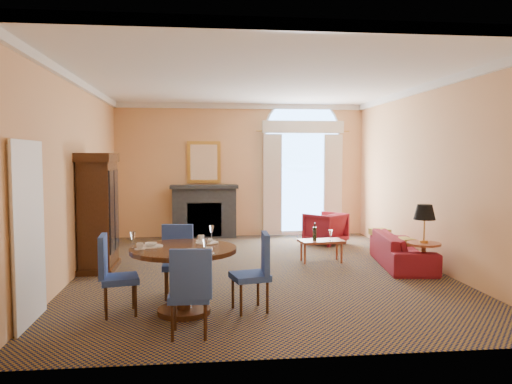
{
  "coord_description": "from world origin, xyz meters",
  "views": [
    {
      "loc": [
        -0.99,
        -8.33,
        1.93
      ],
      "look_at": [
        0.0,
        0.5,
        1.3
      ],
      "focal_mm": 35.0,
      "sensor_mm": 36.0,
      "label": 1
    }
  ],
  "objects": [
    {
      "name": "dining_chair_west",
      "position": [
        -2.07,
        -2.18,
        0.56
      ],
      "size": [
        0.52,
        0.52,
        0.98
      ],
      "rotation": [
        0.0,
        0.0,
        -1.36
      ],
      "color": "#27469B",
      "rests_on": "ground"
    },
    {
      "name": "sofa",
      "position": [
        2.55,
        0.04,
        0.28
      ],
      "size": [
        1.03,
        2.03,
        0.57
      ],
      "primitive_type": "imported",
      "rotation": [
        0.0,
        0.0,
        1.43
      ],
      "color": "maroon",
      "rests_on": "ground"
    },
    {
      "name": "armoire",
      "position": [
        -2.72,
        0.34,
        0.96
      ],
      "size": [
        0.57,
        1.01,
        1.99
      ],
      "color": "black",
      "rests_on": "ground"
    },
    {
      "name": "room_envelope",
      "position": [
        -0.03,
        0.67,
        2.51
      ],
      "size": [
        6.04,
        7.52,
        3.45
      ],
      "color": "#EFB072",
      "rests_on": "ground"
    },
    {
      "name": "coffee_table",
      "position": [
        1.2,
        0.52,
        0.39
      ],
      "size": [
        0.85,
        0.53,
        0.73
      ],
      "rotation": [
        0.0,
        0.0,
        0.11
      ],
      "color": "#A75132",
      "rests_on": "ground"
    },
    {
      "name": "dining_chair_east",
      "position": [
        -0.29,
        -2.23,
        0.56
      ],
      "size": [
        0.52,
        0.52,
        0.98
      ],
      "rotation": [
        0.0,
        0.0,
        1.8
      ],
      "color": "#27469B",
      "rests_on": "ground"
    },
    {
      "name": "dining_chair_north",
      "position": [
        -1.3,
        -1.4,
        0.56
      ],
      "size": [
        0.46,
        0.47,
        0.98
      ],
      "rotation": [
        0.0,
        0.0,
        3.14
      ],
      "color": "#27469B",
      "rests_on": "ground"
    },
    {
      "name": "armchair",
      "position": [
        1.76,
        2.39,
        0.35
      ],
      "size": [
        1.07,
        1.07,
        0.7
      ],
      "primitive_type": "imported",
      "rotation": [
        0.0,
        0.0,
        3.83
      ],
      "color": "maroon",
      "rests_on": "ground"
    },
    {
      "name": "ground",
      "position": [
        0.0,
        0.0,
        0.0
      ],
      "size": [
        7.5,
        7.5,
        0.0
      ],
      "primitive_type": "plane",
      "color": "#111737",
      "rests_on": "ground"
    },
    {
      "name": "dining_table",
      "position": [
        -1.2,
        -2.25,
        0.6
      ],
      "size": [
        1.31,
        1.31,
        1.02
      ],
      "color": "black",
      "rests_on": "ground"
    },
    {
      "name": "side_table",
      "position": [
        2.6,
        -0.7,
        0.73
      ],
      "size": [
        0.54,
        0.54,
        1.14
      ],
      "color": "#A75132",
      "rests_on": "ground"
    },
    {
      "name": "dining_chair_south",
      "position": [
        -1.1,
        -3.11,
        0.56
      ],
      "size": [
        0.47,
        0.48,
        0.98
      ],
      "rotation": [
        0.0,
        0.0,
        -0.03
      ],
      "color": "#27469B",
      "rests_on": "ground"
    }
  ]
}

